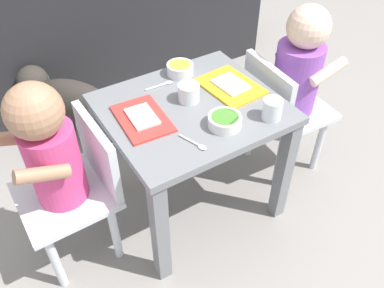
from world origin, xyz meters
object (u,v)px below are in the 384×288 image
object	(u,v)px
seated_child_left	(57,158)
dog	(68,99)
seated_child_right	(295,75)
cereal_bowl_left_side	(225,121)
spoon_by_left_tray	(162,85)
water_cup_right	(189,94)
spoon_by_right_tray	(195,144)
water_cup_left	(272,110)
dining_table	(192,128)
veggie_bowl_far	(180,69)
food_tray_right	(231,86)
food_tray_left	(142,118)

from	to	relation	value
seated_child_left	dog	size ratio (longest dim) A/B	1.56
seated_child_right	cereal_bowl_left_side	size ratio (longest dim) A/B	6.89
dog	spoon_by_left_tray	xyz separation A→B (m)	(0.22, -0.44, 0.24)
seated_child_left	water_cup_right	size ratio (longest dim) A/B	9.94
spoon_by_right_tray	water_cup_left	bearing A→B (deg)	-4.13
dining_table	seated_child_right	distance (m)	0.44
seated_child_left	veggie_bowl_far	bearing A→B (deg)	16.97
veggie_bowl_far	spoon_by_right_tray	xyz separation A→B (m)	(-0.15, -0.34, -0.02)
food_tray_right	spoon_by_left_tray	xyz separation A→B (m)	(-0.19, 0.13, -0.00)
water_cup_left	seated_child_left	bearing A→B (deg)	161.37
seated_child_left	spoon_by_left_tray	world-z (taller)	seated_child_left
spoon_by_right_tray	veggie_bowl_far	bearing A→B (deg)	66.08
spoon_by_left_tray	cereal_bowl_left_side	bearing A→B (deg)	-78.70
dining_table	cereal_bowl_left_side	bearing A→B (deg)	-77.46
food_tray_left	water_cup_right	size ratio (longest dim) A/B	3.05
dining_table	spoon_by_left_tray	xyz separation A→B (m)	(-0.03, 0.15, 0.09)
seated_child_right	spoon_by_left_tray	size ratio (longest dim) A/B	7.02
dining_table	spoon_by_left_tray	size ratio (longest dim) A/B	5.54
seated_child_right	veggie_bowl_far	world-z (taller)	seated_child_right
spoon_by_left_tray	water_cup_left	bearing A→B (deg)	-58.66
dog	water_cup_right	distance (m)	0.67
water_cup_left	spoon_by_left_tray	xyz separation A→B (m)	(-0.20, 0.33, -0.03)
seated_child_right	cereal_bowl_left_side	distance (m)	0.43
seated_child_right	water_cup_right	distance (m)	0.43
dining_table	seated_child_right	size ratio (longest dim) A/B	0.79
seated_child_left	water_cup_left	bearing A→B (deg)	-18.63
food_tray_right	water_cup_right	size ratio (longest dim) A/B	3.20
seated_child_left	cereal_bowl_left_side	bearing A→B (deg)	-19.19
dog	spoon_by_left_tray	bearing A→B (deg)	-63.10
food_tray_right	veggie_bowl_far	xyz separation A→B (m)	(-0.10, 0.16, 0.02)
dog	cereal_bowl_left_side	distance (m)	0.82
dining_table	spoon_by_right_tray	xyz separation A→B (m)	(-0.09, -0.16, 0.09)
dog	spoon_by_right_tray	size ratio (longest dim) A/B	4.53
seated_child_left	spoon_by_left_tray	xyz separation A→B (m)	(0.41, 0.12, 0.03)
cereal_bowl_left_side	spoon_by_left_tray	size ratio (longest dim) A/B	1.02
cereal_bowl_left_side	spoon_by_right_tray	size ratio (longest dim) A/B	1.03
seated_child_left	water_cup_right	distance (m)	0.45
food_tray_right	water_cup_right	bearing A→B (deg)	176.00
dining_table	veggie_bowl_far	world-z (taller)	veggie_bowl_far
seated_child_right	food_tray_left	world-z (taller)	seated_child_right
food_tray_left	food_tray_right	bearing A→B (deg)	-0.00
dining_table	food_tray_right	xyz separation A→B (m)	(0.16, 0.02, 0.10)
water_cup_left	seated_child_right	bearing A→B (deg)	33.19
seated_child_right	seated_child_left	bearing A→B (deg)	177.82
water_cup_right	spoon_by_right_tray	distance (m)	0.21
dining_table	seated_child_left	xyz separation A→B (m)	(-0.44, 0.03, 0.06)
food_tray_left	spoon_by_left_tray	xyz separation A→B (m)	(0.14, 0.13, -0.00)
dining_table	food_tray_right	bearing A→B (deg)	7.03
food_tray_right	veggie_bowl_far	bearing A→B (deg)	122.93
food_tray_left	food_tray_right	distance (m)	0.33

